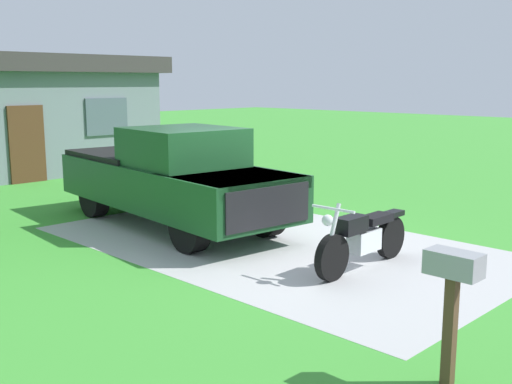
{
  "coord_description": "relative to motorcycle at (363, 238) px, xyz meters",
  "views": [
    {
      "loc": [
        -7.47,
        -6.96,
        2.74
      ],
      "look_at": [
        -0.22,
        0.22,
        0.9
      ],
      "focal_mm": 43.25,
      "sensor_mm": 36.0,
      "label": 1
    }
  ],
  "objects": [
    {
      "name": "ground_plane",
      "position": [
        0.12,
        1.89,
        -0.47
      ],
      "size": [
        80.0,
        80.0,
        0.0
      ],
      "primitive_type": "plane",
      "color": "green"
    },
    {
      "name": "mailbox",
      "position": [
        -2.4,
        -2.63,
        0.51
      ],
      "size": [
        0.26,
        0.48,
        1.26
      ],
      "color": "#4C3823",
      "rests_on": "ground"
    },
    {
      "name": "driveway_pad",
      "position": [
        0.12,
        1.89,
        -0.47
      ],
      "size": [
        4.71,
        7.98,
        0.01
      ],
      "primitive_type": "cube",
      "color": "#ABABAB",
      "rests_on": "ground"
    },
    {
      "name": "motorcycle",
      "position": [
        0.0,
        0.0,
        0.0
      ],
      "size": [
        2.21,
        0.7,
        1.09
      ],
      "color": "black",
      "rests_on": "ground"
    },
    {
      "name": "pickup_truck",
      "position": [
        -0.23,
        4.27,
        0.48
      ],
      "size": [
        2.53,
        5.78,
        1.9
      ],
      "color": "black",
      "rests_on": "ground"
    }
  ]
}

